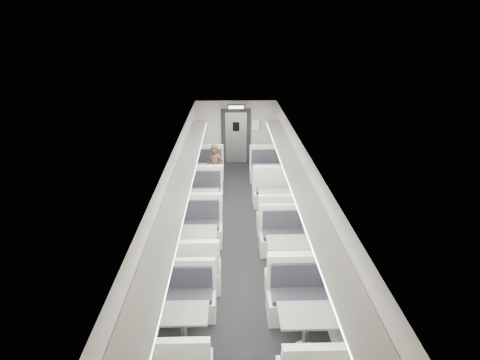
{
  "coord_description": "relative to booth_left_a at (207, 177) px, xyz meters",
  "views": [
    {
      "loc": [
        -0.18,
        -7.84,
        5.05
      ],
      "look_at": [
        0.04,
        1.24,
        1.22
      ],
      "focal_mm": 28.0,
      "sensor_mm": 36.0,
      "label": 1
    }
  ],
  "objects": [
    {
      "name": "booth_right_c",
      "position": [
        2.0,
        -4.56,
        -0.01
      ],
      "size": [
        1.06,
        2.14,
        1.15
      ],
      "color": "#B5B5AA",
      "rests_on": "room"
    },
    {
      "name": "vestibule_door",
      "position": [
        1.0,
        2.43,
        0.65
      ],
      "size": [
        1.1,
        0.13,
        2.1
      ],
      "color": "black",
      "rests_on": "room"
    },
    {
      "name": "booth_right_b",
      "position": [
        2.0,
        -2.09,
        -0.0
      ],
      "size": [
        1.07,
        2.16,
        1.16
      ],
      "color": "#B5B5AA",
      "rests_on": "room"
    },
    {
      "name": "room",
      "position": [
        1.0,
        -3.51,
        0.81
      ],
      "size": [
        3.24,
        12.24,
        2.64
      ],
      "color": "black",
      "rests_on": "ground"
    },
    {
      "name": "booth_left_d",
      "position": [
        0.0,
        -6.57,
        -0.03
      ],
      "size": [
        1.0,
        2.04,
        1.09
      ],
      "color": "#B5B5AA",
      "rests_on": "room"
    },
    {
      "name": "window_d",
      "position": [
        -0.49,
        -6.71,
        0.96
      ],
      "size": [
        0.02,
        1.18,
        0.84
      ],
      "primitive_type": "cube",
      "color": "black",
      "rests_on": "room"
    },
    {
      "name": "window_c",
      "position": [
        -0.49,
        -4.51,
        0.96
      ],
      "size": [
        0.02,
        1.18,
        0.84
      ],
      "primitive_type": "cube",
      "color": "black",
      "rests_on": "room"
    },
    {
      "name": "window_b",
      "position": [
        -0.49,
        -2.31,
        0.96
      ],
      "size": [
        0.02,
        1.18,
        0.84
      ],
      "primitive_type": "cube",
      "color": "black",
      "rests_on": "room"
    },
    {
      "name": "wall_notice",
      "position": [
        1.75,
        2.41,
        1.11
      ],
      "size": [
        0.32,
        0.02,
        0.4
      ],
      "primitive_type": "cube",
      "color": "white",
      "rests_on": "room"
    },
    {
      "name": "luggage_rack_left",
      "position": [
        -0.24,
        -3.81,
        1.53
      ],
      "size": [
        0.46,
        10.4,
        0.09
      ],
      "color": "#B5B5AA",
      "rests_on": "room"
    },
    {
      "name": "exit_sign",
      "position": [
        1.0,
        1.94,
        1.89
      ],
      "size": [
        0.62,
        0.12,
        0.16
      ],
      "color": "black",
      "rests_on": "room"
    },
    {
      "name": "booth_right_d",
      "position": [
        2.0,
        -6.73,
        0.01
      ],
      "size": [
        1.1,
        2.24,
        1.2
      ],
      "color": "#B5B5AA",
      "rests_on": "room"
    },
    {
      "name": "booth_right_a",
      "position": [
        2.0,
        -0.21,
        0.01
      ],
      "size": [
        1.11,
        2.25,
        1.2
      ],
      "color": "#B5B5AA",
      "rests_on": "room"
    },
    {
      "name": "window_a",
      "position": [
        -0.49,
        -0.11,
        0.96
      ],
      "size": [
        0.02,
        1.18,
        0.84
      ],
      "primitive_type": "cube",
      "color": "black",
      "rests_on": "room"
    },
    {
      "name": "luggage_rack_right",
      "position": [
        2.24,
        -3.81,
        1.53
      ],
      "size": [
        0.46,
        10.4,
        0.09
      ],
      "color": "#B5B5AA",
      "rests_on": "room"
    },
    {
      "name": "booth_left_c",
      "position": [
        0.0,
        -4.2,
        0.02
      ],
      "size": [
        1.14,
        2.32,
        1.24
      ],
      "color": "#B5B5AA",
      "rests_on": "room"
    },
    {
      "name": "booth_left_b",
      "position": [
        0.0,
        -2.11,
        0.01
      ],
      "size": [
        1.1,
        2.22,
        1.19
      ],
      "color": "#B5B5AA",
      "rests_on": "room"
    },
    {
      "name": "booth_left_a",
      "position": [
        0.0,
        0.0,
        0.0
      ],
      "size": [
        1.08,
        2.19,
        1.17
      ],
      "color": "#B5B5AA",
      "rests_on": "room"
    },
    {
      "name": "passenger",
      "position": [
        0.28,
        -0.14,
        0.37
      ],
      "size": [
        0.63,
        0.49,
        1.51
      ],
      "primitive_type": "imported",
      "rotation": [
        0.0,
        0.0,
        -0.27
      ],
      "color": "black",
      "rests_on": "room"
    }
  ]
}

